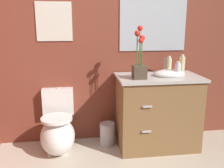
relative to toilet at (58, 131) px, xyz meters
name	(u,v)px	position (x,y,z in m)	size (l,w,h in m)	color
wall_back	(133,38)	(0.91, 0.30, 1.01)	(4.40, 0.05, 2.50)	brown
toilet	(58,131)	(0.00, 0.00, 0.00)	(0.38, 0.59, 0.69)	white
vanity_cabinet	(157,111)	(1.15, -0.03, 0.19)	(0.94, 0.56, 1.03)	brown
flower_vase	(139,63)	(0.89, -0.12, 0.77)	(0.14, 0.14, 0.55)	#4C3D2D
soap_bottle	(182,65)	(1.45, 0.08, 0.71)	(0.07, 0.07, 0.22)	beige
lotion_bottle	(169,65)	(1.30, 0.11, 0.70)	(0.06, 0.06, 0.20)	beige
hand_wash_bottle	(178,70)	(1.33, -0.09, 0.68)	(0.06, 0.06, 0.17)	white
trash_bin	(107,134)	(0.57, 0.07, -0.11)	(0.18, 0.18, 0.27)	#B7B7BC
wall_poster	(54,22)	(0.00, 0.27, 1.20)	(0.40, 0.01, 0.43)	silver
wall_mirror	(153,21)	(1.14, 0.27, 1.21)	(0.80, 0.01, 0.70)	#B2BCC6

